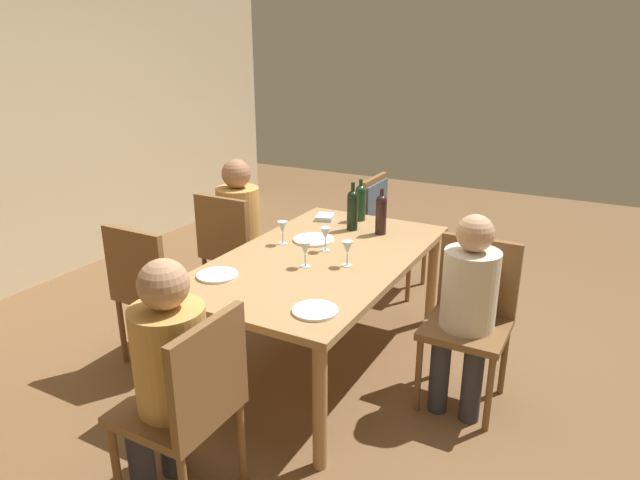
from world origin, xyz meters
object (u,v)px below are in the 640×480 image
at_px(wine_glass_centre, 305,249).
at_px(dinner_plate_host, 217,275).
at_px(wine_bottle_tall_green, 381,213).
at_px(dinner_plate_guest_left, 315,310).
at_px(chair_far_right, 233,245).
at_px(chair_near, 471,310).
at_px(wine_glass_near_left, 347,248).
at_px(wine_glass_near_right, 283,228).
at_px(chair_right_end, 382,217).
at_px(dinner_plate_guest_right, 314,240).
at_px(person_man_bearded, 241,224).
at_px(wine_glass_far, 325,234).
at_px(dining_table, 320,267).
at_px(handbag, 203,318).
at_px(person_woman_host, 167,367).
at_px(wine_bottle_short_olive, 360,202).
at_px(wine_bottle_dark_red, 352,209).
at_px(chair_far_left, 152,285).
at_px(person_man_guest, 468,300).

distance_m(wine_glass_centre, dinner_plate_host, 0.51).
height_order(wine_bottle_tall_green, dinner_plate_guest_left, wine_bottle_tall_green).
height_order(chair_far_right, chair_near, same).
relative_size(wine_glass_near_left, wine_glass_near_right, 1.00).
bearing_deg(chair_right_end, dinner_plate_guest_right, -2.24).
bearing_deg(wine_bottle_tall_green, person_man_bearded, 96.32).
xyz_separation_m(wine_glass_near_right, wine_glass_far, (0.02, -0.30, 0.00)).
bearing_deg(wine_glass_far, dining_table, -172.04).
bearing_deg(handbag, wine_glass_near_right, -77.31).
relative_size(wine_bottle_tall_green, dinner_plate_guest_left, 1.41).
xyz_separation_m(chair_far_right, wine_glass_near_right, (-0.25, -0.59, 0.29)).
height_order(chair_far_right, person_woman_host, person_woman_host).
height_order(chair_near, wine_bottle_short_olive, wine_bottle_short_olive).
bearing_deg(dining_table, chair_right_end, 5.48).
xyz_separation_m(person_woman_host, wine_bottle_dark_red, (1.83, 0.02, 0.21)).
relative_size(chair_far_left, wine_glass_near_left, 6.17).
xyz_separation_m(chair_near, wine_bottle_short_olive, (0.68, 0.99, 0.33)).
xyz_separation_m(person_man_guest, handbag, (-0.03, 1.81, -0.53)).
height_order(chair_far_right, wine_glass_centre, chair_far_right).
height_order(chair_right_end, dinner_plate_guest_left, chair_right_end).
xyz_separation_m(chair_far_right, chair_far_left, (-0.82, 0.00, 0.00)).
relative_size(wine_bottle_tall_green, dinner_plate_guest_right, 1.18).
xyz_separation_m(wine_glass_near_right, handbag, (-0.13, 0.59, -0.72)).
height_order(chair_far_right, dinner_plate_host, chair_far_right).
xyz_separation_m(dining_table, handbag, (-0.06, 0.90, -0.54)).
distance_m(dining_table, chair_far_left, 1.04).
relative_size(wine_bottle_tall_green, wine_glass_near_right, 2.09).
bearing_deg(person_woman_host, chair_right_end, 2.17).
distance_m(chair_far_left, handbag, 0.61).
relative_size(person_man_bearded, wine_glass_near_left, 7.73).
bearing_deg(dining_table, dinner_plate_guest_left, -153.48).
bearing_deg(chair_near, wine_glass_far, -0.36).
xyz_separation_m(wine_glass_near_left, dinner_plate_guest_right, (0.29, 0.38, -0.10)).
height_order(dining_table, chair_right_end, chair_right_end).
height_order(wine_glass_near_left, handbag, wine_glass_near_left).
distance_m(person_woman_host, wine_glass_far, 1.39).
bearing_deg(chair_far_left, wine_bottle_short_olive, 57.19).
xyz_separation_m(chair_far_right, dinner_plate_guest_left, (-0.99, -1.24, 0.19)).
xyz_separation_m(person_man_bearded, dinner_plate_host, (-0.98, -0.56, 0.06)).
bearing_deg(wine_glass_centre, person_woman_host, 178.22).
bearing_deg(wine_bottle_short_olive, person_man_bearded, 112.23).
distance_m(chair_far_left, person_man_bearded, 0.94).
height_order(wine_bottle_tall_green, wine_bottle_short_olive, wine_bottle_tall_green).
relative_size(chair_near, dinner_plate_host, 4.06).
relative_size(person_woman_host, wine_bottle_tall_green, 3.66).
xyz_separation_m(dining_table, wine_glass_near_left, (-0.07, -0.21, 0.18)).
xyz_separation_m(person_man_bearded, handbag, (-0.49, 0.00, -0.55)).
height_order(person_woman_host, dinner_plate_host, person_woman_host).
bearing_deg(wine_glass_centre, wine_glass_near_left, -58.37).
relative_size(wine_glass_near_left, handbag, 0.53).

